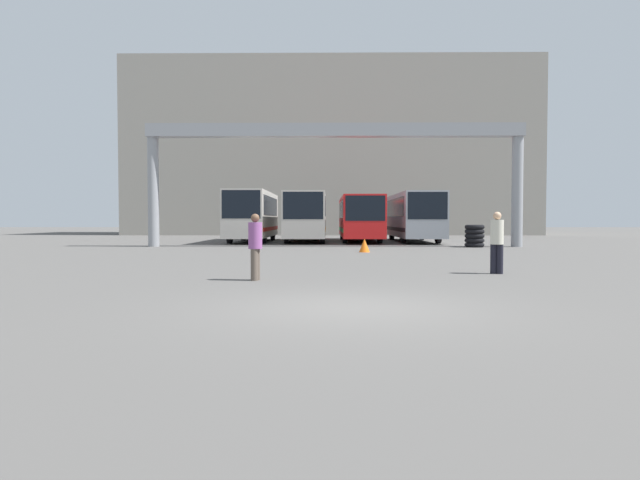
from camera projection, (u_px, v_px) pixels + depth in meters
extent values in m
plane|color=#514F4C|center=(351.00, 308.00, 9.56)|extent=(200.00, 200.00, 0.00)
cube|color=gray|center=(331.00, 152.00, 58.68)|extent=(39.74, 12.00, 16.83)
cylinder|color=gray|center=(153.00, 192.00, 31.12)|extent=(0.60, 0.60, 5.96)
cylinder|color=gray|center=(517.00, 192.00, 30.87)|extent=(0.60, 0.60, 5.96)
cube|color=gray|center=(335.00, 130.00, 30.87)|extent=(20.42, 0.80, 0.70)
cube|color=beige|center=(253.00, 214.00, 37.95)|extent=(2.43, 10.35, 2.93)
cube|color=black|center=(241.00, 204.00, 32.77)|extent=(2.24, 0.06, 1.64)
cube|color=black|center=(253.00, 206.00, 37.93)|extent=(2.46, 8.80, 1.23)
cube|color=red|center=(253.00, 229.00, 37.98)|extent=(2.46, 9.84, 0.24)
cylinder|color=black|center=(230.00, 236.00, 35.11)|extent=(0.28, 0.95, 0.95)
cylinder|color=black|center=(264.00, 236.00, 35.08)|extent=(0.28, 0.95, 0.95)
cylinder|color=black|center=(243.00, 233.00, 40.90)|extent=(0.28, 0.95, 0.95)
cylinder|color=black|center=(273.00, 233.00, 40.88)|extent=(0.28, 0.95, 0.95)
cube|color=beige|center=(306.00, 215.00, 37.86)|extent=(2.52, 10.28, 2.83)
cube|color=black|center=(303.00, 205.00, 32.73)|extent=(2.32, 0.06, 1.58)
cube|color=black|center=(306.00, 207.00, 37.85)|extent=(2.55, 8.73, 1.19)
cube|color=orange|center=(306.00, 229.00, 37.90)|extent=(2.55, 9.76, 0.24)
cylinder|color=black|center=(287.00, 235.00, 35.05)|extent=(0.28, 1.09, 1.09)
cylinder|color=black|center=(323.00, 235.00, 35.02)|extent=(0.28, 1.09, 1.09)
cylinder|color=black|center=(292.00, 233.00, 40.80)|extent=(0.28, 1.09, 1.09)
cylinder|color=black|center=(323.00, 233.00, 40.77)|extent=(0.28, 1.09, 1.09)
cube|color=red|center=(359.00, 217.00, 38.57)|extent=(2.49, 11.77, 2.61)
cube|color=black|center=(365.00, 208.00, 32.69)|extent=(2.29, 0.06, 1.46)
cube|color=black|center=(359.00, 210.00, 38.55)|extent=(2.52, 10.01, 1.10)
cube|color=#268C4C|center=(359.00, 229.00, 38.60)|extent=(2.52, 11.18, 0.24)
cylinder|color=black|center=(345.00, 236.00, 35.33)|extent=(0.28, 0.94, 0.94)
cylinder|color=black|center=(380.00, 236.00, 35.31)|extent=(0.28, 0.94, 0.94)
cylinder|color=black|center=(342.00, 233.00, 41.92)|extent=(0.28, 0.94, 0.94)
cylinder|color=black|center=(372.00, 233.00, 41.90)|extent=(0.28, 0.94, 0.94)
cube|color=#999EA5|center=(413.00, 215.00, 38.08)|extent=(2.48, 10.89, 2.81)
cube|color=black|center=(428.00, 206.00, 32.64)|extent=(2.29, 0.06, 1.58)
cube|color=black|center=(413.00, 208.00, 38.06)|extent=(2.51, 9.25, 1.18)
cube|color=black|center=(413.00, 229.00, 38.11)|extent=(2.51, 10.34, 0.24)
cylinder|color=black|center=(403.00, 235.00, 35.09)|extent=(0.28, 1.05, 1.05)
cylinder|color=black|center=(438.00, 235.00, 35.07)|extent=(0.28, 1.05, 1.05)
cylinder|color=black|center=(392.00, 233.00, 41.19)|extent=(0.28, 1.05, 1.05)
cylinder|color=black|center=(422.00, 233.00, 41.16)|extent=(0.28, 1.05, 1.05)
cylinder|color=brown|center=(254.00, 265.00, 13.81)|extent=(0.18, 0.18, 0.77)
cylinder|color=brown|center=(256.00, 264.00, 13.96)|extent=(0.18, 0.18, 0.77)
cylinder|color=#8C4C8C|center=(255.00, 236.00, 13.86)|extent=(0.34, 0.34, 0.64)
sphere|color=brown|center=(255.00, 218.00, 13.84)|extent=(0.21, 0.21, 0.21)
cylinder|color=black|center=(500.00, 259.00, 15.53)|extent=(0.18, 0.18, 0.80)
cylinder|color=black|center=(494.00, 259.00, 15.59)|extent=(0.18, 0.18, 0.80)
cylinder|color=beige|center=(497.00, 232.00, 15.53)|extent=(0.35, 0.35, 0.67)
sphere|color=tan|center=(497.00, 216.00, 15.52)|extent=(0.22, 0.22, 0.22)
cone|color=orange|center=(364.00, 245.00, 25.80)|extent=(0.49, 0.49, 0.62)
torus|color=black|center=(474.00, 245.00, 30.52)|extent=(1.04, 1.04, 0.24)
torus|color=black|center=(474.00, 240.00, 30.51)|extent=(1.04, 1.04, 0.24)
torus|color=black|center=(475.00, 236.00, 30.50)|extent=(1.04, 1.04, 0.24)
torus|color=black|center=(475.00, 231.00, 30.49)|extent=(1.04, 1.04, 0.24)
torus|color=black|center=(475.00, 227.00, 30.48)|extent=(1.04, 1.04, 0.24)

